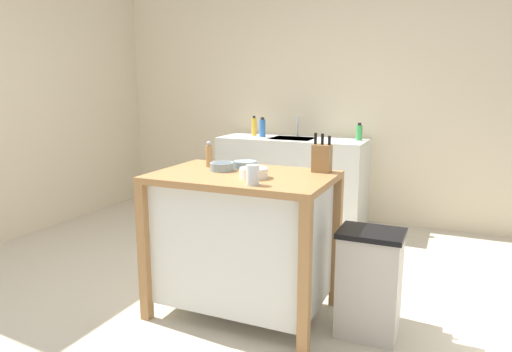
# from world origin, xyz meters

# --- Properties ---
(ground_plane) EXTENTS (6.01, 6.01, 0.00)m
(ground_plane) POSITION_xyz_m (0.00, 0.00, 0.00)
(ground_plane) COLOR #BCB29E
(ground_plane) RESTS_ON ground
(wall_back) EXTENTS (5.01, 0.10, 2.60)m
(wall_back) POSITION_xyz_m (0.00, 2.49, 1.30)
(wall_back) COLOR beige
(wall_back) RESTS_ON ground
(wall_left) EXTENTS (0.10, 3.09, 2.60)m
(wall_left) POSITION_xyz_m (-2.50, 0.95, 1.30)
(wall_left) COLOR beige
(wall_left) RESTS_ON ground
(kitchen_island) EXTENTS (1.08, 0.71, 0.90)m
(kitchen_island) POSITION_xyz_m (0.13, 0.10, 0.50)
(kitchen_island) COLOR #9E7042
(kitchen_island) RESTS_ON ground
(knife_block) EXTENTS (0.11, 0.09, 0.24)m
(knife_block) POSITION_xyz_m (0.55, 0.36, 0.99)
(knife_block) COLOR olive
(knife_block) RESTS_ON kitchen_island
(bowl_ceramic_wide) EXTENTS (0.15, 0.15, 0.05)m
(bowl_ceramic_wide) POSITION_xyz_m (0.06, 0.28, 0.92)
(bowl_ceramic_wide) COLOR gray
(bowl_ceramic_wide) RESTS_ON kitchen_island
(bowl_ceramic_small) EXTENTS (0.17, 0.17, 0.06)m
(bowl_ceramic_small) POSITION_xyz_m (0.24, 0.01, 0.93)
(bowl_ceramic_small) COLOR silver
(bowl_ceramic_small) RESTS_ON kitchen_island
(bowl_stoneware_deep) EXTENTS (0.15, 0.15, 0.05)m
(bowl_stoneware_deep) POSITION_xyz_m (-0.04, 0.14, 0.93)
(bowl_stoneware_deep) COLOR gray
(bowl_stoneware_deep) RESTS_ON kitchen_island
(drinking_cup) EXTENTS (0.07, 0.07, 0.11)m
(drinking_cup) POSITION_xyz_m (0.31, -0.16, 0.96)
(drinking_cup) COLOR silver
(drinking_cup) RESTS_ON kitchen_island
(pepper_grinder) EXTENTS (0.04, 0.04, 0.17)m
(pepper_grinder) POSITION_xyz_m (-0.18, 0.23, 0.98)
(pepper_grinder) COLOR #AD7F4C
(pepper_grinder) RESTS_ON kitchen_island
(trash_bin) EXTENTS (0.36, 0.28, 0.63)m
(trash_bin) POSITION_xyz_m (0.91, 0.14, 0.32)
(trash_bin) COLOR #B7B2A8
(trash_bin) RESTS_ON ground
(sink_counter) EXTENTS (1.51, 0.60, 0.88)m
(sink_counter) POSITION_xyz_m (-0.27, 2.14, 0.44)
(sink_counter) COLOR silver
(sink_counter) RESTS_ON ground
(sink_faucet) EXTENTS (0.02, 0.02, 0.22)m
(sink_faucet) POSITION_xyz_m (-0.27, 2.28, 0.99)
(sink_faucet) COLOR #B7BCC1
(sink_faucet) RESTS_ON sink_counter
(bottle_hand_soap) EXTENTS (0.06, 0.06, 0.21)m
(bottle_hand_soap) POSITION_xyz_m (-0.59, 2.10, 0.98)
(bottle_hand_soap) COLOR blue
(bottle_hand_soap) RESTS_ON sink_counter
(bottle_spray_cleaner) EXTENTS (0.05, 0.05, 0.21)m
(bottle_spray_cleaner) POSITION_xyz_m (-0.73, 2.19, 0.98)
(bottle_spray_cleaner) COLOR yellow
(bottle_spray_cleaner) RESTS_ON sink_counter
(bottle_dish_soap) EXTENTS (0.06, 0.06, 0.17)m
(bottle_dish_soap) POSITION_xyz_m (0.40, 2.22, 0.96)
(bottle_dish_soap) COLOR green
(bottle_dish_soap) RESTS_ON sink_counter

